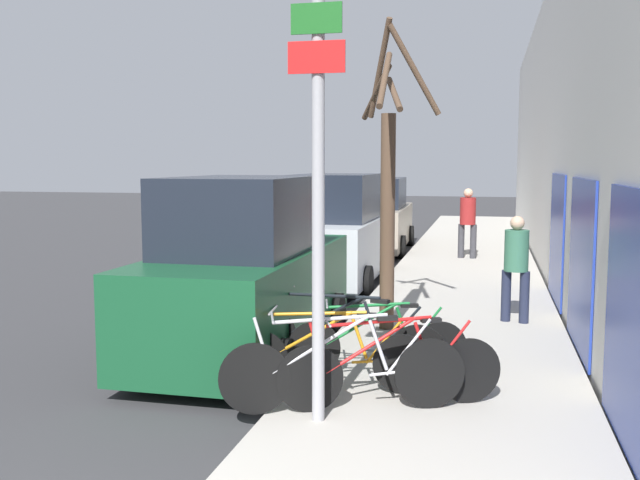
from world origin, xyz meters
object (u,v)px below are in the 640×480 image
at_px(signpost, 318,196).
at_px(bicycle_2, 330,356).
at_px(pedestrian_far, 468,218).
at_px(bicycle_1, 391,369).
at_px(parked_car_1, 337,235).
at_px(parked_car_2, 375,218).
at_px(pedestrian_near, 516,261).
at_px(bicycle_0, 343,370).
at_px(bicycle_3, 342,342).
at_px(parked_car_0, 246,276).
at_px(bicycle_4, 377,343).
at_px(street_tree, 388,186).

relative_size(signpost, bicycle_2, 1.84).
bearing_deg(pedestrian_far, signpost, -87.69).
relative_size(bicycle_1, parked_car_1, 0.47).
bearing_deg(parked_car_2, pedestrian_near, -70.46).
bearing_deg(parked_car_1, bicycle_0, -77.24).
xyz_separation_m(signpost, bicycle_3, (-0.05, 1.35, -1.70)).
xyz_separation_m(parked_car_0, parked_car_1, (0.02, 5.77, -0.03)).
distance_m(bicycle_1, bicycle_2, 0.78).
bearing_deg(signpost, bicycle_2, 94.93).
bearing_deg(bicycle_4, pedestrian_near, -41.50).
xyz_separation_m(bicycle_3, street_tree, (0.16, 2.49, 1.66)).
relative_size(bicycle_3, bicycle_4, 1.23).
bearing_deg(parked_car_2, parked_car_1, -91.07).
distance_m(bicycle_0, bicycle_4, 1.30).
height_order(parked_car_2, pedestrian_far, parked_car_2).
height_order(bicycle_4, pedestrian_far, pedestrian_far).
relative_size(bicycle_4, street_tree, 0.45).
distance_m(bicycle_3, parked_car_1, 7.14).
bearing_deg(bicycle_4, parked_car_2, -4.98).
xyz_separation_m(pedestrian_near, street_tree, (-1.83, -0.86, 1.14)).
relative_size(bicycle_2, parked_car_2, 0.45).
xyz_separation_m(bicycle_1, bicycle_3, (-0.67, 0.85, 0.02)).
xyz_separation_m(parked_car_1, parked_car_2, (-0.06, 5.62, -0.08)).
bearing_deg(bicycle_3, bicycle_2, -168.85).
xyz_separation_m(signpost, bicycle_2, (-0.07, 0.86, -1.74)).
xyz_separation_m(bicycle_4, parked_car_2, (-1.95, 12.36, 0.45)).
bearing_deg(bicycle_4, pedestrian_far, -17.89).
relative_size(bicycle_0, parked_car_1, 0.51).
bearing_deg(bicycle_2, signpost, 178.73).
bearing_deg(pedestrian_far, bicycle_0, -86.91).
relative_size(signpost, pedestrian_near, 2.45).
bearing_deg(pedestrian_near, signpost, -95.91).
xyz_separation_m(bicycle_2, pedestrian_near, (2.02, 3.84, 0.56)).
distance_m(pedestrian_far, street_tree, 8.16).
xyz_separation_m(bicycle_0, parked_car_2, (-1.82, 13.65, 0.40)).
distance_m(bicycle_2, parked_car_1, 7.62).
xyz_separation_m(bicycle_0, bicycle_3, (-0.23, 1.06, 0.00)).
bearing_deg(bicycle_1, parked_car_1, -6.96).
relative_size(bicycle_0, pedestrian_far, 1.31).
bearing_deg(bicycle_3, bicycle_0, -153.69).
bearing_deg(street_tree, bicycle_0, -88.87).
bearing_deg(bicycle_3, bicycle_4, -44.32).
bearing_deg(bicycle_3, pedestrian_near, -16.86).
bearing_deg(parked_car_2, signpost, -84.97).
bearing_deg(pedestrian_near, bicycle_3, -104.21).
xyz_separation_m(parked_car_2, pedestrian_near, (3.58, -9.23, 0.12)).
bearing_deg(street_tree, pedestrian_far, 83.52).
bearing_deg(pedestrian_near, parked_car_2, 127.79).
bearing_deg(parked_car_2, pedestrian_far, -39.33).
height_order(bicycle_0, pedestrian_far, pedestrian_far).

